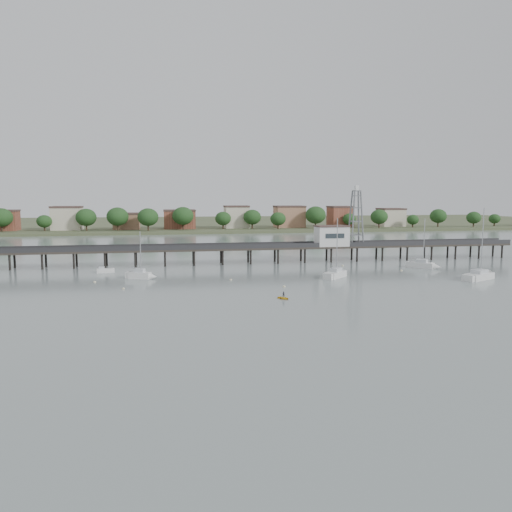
{
  "coord_description": "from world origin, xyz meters",
  "views": [
    {
      "loc": [
        -17.42,
        -62.4,
        16.66
      ],
      "look_at": [
        1.84,
        42.0,
        4.0
      ],
      "focal_mm": 35.0,
      "sensor_mm": 36.0,
      "label": 1
    }
  ],
  "objects_px": {
    "pier": "(236,249)",
    "sailboat_c": "(338,274)",
    "sailboat_b": "(143,275)",
    "yellow_dinghy": "(284,299)",
    "lattice_tower": "(356,218)",
    "sailboat_d": "(483,276)",
    "white_tender": "(105,271)",
    "sailboat_e": "(426,266)"
  },
  "relations": [
    {
      "from": "sailboat_e",
      "to": "yellow_dinghy",
      "type": "xyz_separation_m",
      "value": [
        -41.07,
        -28.05,
        -0.65
      ]
    },
    {
      "from": "sailboat_c",
      "to": "sailboat_e",
      "type": "relative_size",
      "value": 1.06
    },
    {
      "from": "white_tender",
      "to": "yellow_dinghy",
      "type": "height_order",
      "value": "white_tender"
    },
    {
      "from": "pier",
      "to": "yellow_dinghy",
      "type": "xyz_separation_m",
      "value": [
        1.61,
        -44.19,
        -3.79
      ]
    },
    {
      "from": "pier",
      "to": "sailboat_c",
      "type": "bearing_deg",
      "value": -53.37
    },
    {
      "from": "lattice_tower",
      "to": "sailboat_e",
      "type": "bearing_deg",
      "value": -55.28
    },
    {
      "from": "sailboat_b",
      "to": "white_tender",
      "type": "distance_m",
      "value": 13.16
    },
    {
      "from": "white_tender",
      "to": "yellow_dinghy",
      "type": "bearing_deg",
      "value": -53.81
    },
    {
      "from": "sailboat_b",
      "to": "pier",
      "type": "bearing_deg",
      "value": 62.69
    },
    {
      "from": "sailboat_e",
      "to": "white_tender",
      "type": "height_order",
      "value": "sailboat_e"
    },
    {
      "from": "pier",
      "to": "white_tender",
      "type": "xyz_separation_m",
      "value": [
        -30.45,
        -9.36,
        -3.34
      ]
    },
    {
      "from": "lattice_tower",
      "to": "sailboat_e",
      "type": "distance_m",
      "value": 22.24
    },
    {
      "from": "sailboat_c",
      "to": "sailboat_e",
      "type": "height_order",
      "value": "sailboat_c"
    },
    {
      "from": "pier",
      "to": "white_tender",
      "type": "height_order",
      "value": "pier"
    },
    {
      "from": "sailboat_d",
      "to": "pier",
      "type": "bearing_deg",
      "value": 119.49
    },
    {
      "from": "sailboat_d",
      "to": "sailboat_e",
      "type": "distance_m",
      "value": 16.34
    },
    {
      "from": "sailboat_c",
      "to": "sailboat_e",
      "type": "xyz_separation_m",
      "value": [
        24.54,
        8.26,
        0.0
      ]
    },
    {
      "from": "sailboat_b",
      "to": "yellow_dinghy",
      "type": "bearing_deg",
      "value": -25.47
    },
    {
      "from": "pier",
      "to": "sailboat_e",
      "type": "xyz_separation_m",
      "value": [
        42.68,
        -16.13,
        -3.15
      ]
    },
    {
      "from": "sailboat_d",
      "to": "sailboat_e",
      "type": "height_order",
      "value": "sailboat_d"
    },
    {
      "from": "lattice_tower",
      "to": "sailboat_b",
      "type": "height_order",
      "value": "lattice_tower"
    },
    {
      "from": "sailboat_c",
      "to": "yellow_dinghy",
      "type": "bearing_deg",
      "value": -173.19
    },
    {
      "from": "sailboat_c",
      "to": "sailboat_e",
      "type": "distance_m",
      "value": 25.9
    },
    {
      "from": "yellow_dinghy",
      "to": "pier",
      "type": "bearing_deg",
      "value": 59.91
    },
    {
      "from": "lattice_tower",
      "to": "sailboat_b",
      "type": "distance_m",
      "value": 57.69
    },
    {
      "from": "lattice_tower",
      "to": "sailboat_c",
      "type": "bearing_deg",
      "value": -118.72
    },
    {
      "from": "lattice_tower",
      "to": "sailboat_c",
      "type": "xyz_separation_m",
      "value": [
        -13.36,
        -24.39,
        -10.46
      ]
    },
    {
      "from": "sailboat_b",
      "to": "sailboat_c",
      "type": "distance_m",
      "value": 40.31
    },
    {
      "from": "sailboat_d",
      "to": "sailboat_e",
      "type": "bearing_deg",
      "value": 77.57
    },
    {
      "from": "sailboat_b",
      "to": "sailboat_e",
      "type": "xyz_separation_m",
      "value": [
        64.53,
        3.17,
        -0.01
      ]
    },
    {
      "from": "lattice_tower",
      "to": "sailboat_d",
      "type": "relative_size",
      "value": 1.01
    },
    {
      "from": "pier",
      "to": "sailboat_e",
      "type": "height_order",
      "value": "sailboat_e"
    },
    {
      "from": "sailboat_e",
      "to": "lattice_tower",
      "type": "bearing_deg",
      "value": 169.13
    },
    {
      "from": "lattice_tower",
      "to": "white_tender",
      "type": "distance_m",
      "value": 63.55
    },
    {
      "from": "sailboat_d",
      "to": "sailboat_b",
      "type": "bearing_deg",
      "value": 143.5
    },
    {
      "from": "white_tender",
      "to": "yellow_dinghy",
      "type": "xyz_separation_m",
      "value": [
        32.06,
        -34.83,
        -0.45
      ]
    },
    {
      "from": "lattice_tower",
      "to": "white_tender",
      "type": "bearing_deg",
      "value": -171.41
    },
    {
      "from": "sailboat_e",
      "to": "white_tender",
      "type": "bearing_deg",
      "value": -140.89
    },
    {
      "from": "pier",
      "to": "sailboat_c",
      "type": "height_order",
      "value": "sailboat_c"
    },
    {
      "from": "pier",
      "to": "sailboat_b",
      "type": "distance_m",
      "value": 29.32
    },
    {
      "from": "sailboat_c",
      "to": "yellow_dinghy",
      "type": "xyz_separation_m",
      "value": [
        -16.53,
        -19.8,
        -0.64
      ]
    },
    {
      "from": "pier",
      "to": "sailboat_e",
      "type": "distance_m",
      "value": 45.74
    }
  ]
}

